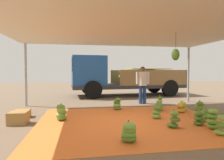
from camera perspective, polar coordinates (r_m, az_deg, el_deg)
ground_plane at (r=8.83m, az=0.53°, el=-7.27°), size 40.00×40.00×0.00m
tarp_orange at (r=5.96m, az=5.64°, el=-11.98°), size 5.46×4.53×0.01m
tent_canopy at (r=5.82m, az=6.06°, el=14.44°), size 8.00×7.00×2.78m
banana_bunch_0 at (r=6.39m, az=12.99°, el=-9.29°), size 0.39×0.40×0.45m
banana_bunch_1 at (r=7.94m, az=13.82°, el=-6.62°), size 0.26×0.28×0.57m
banana_bunch_2 at (r=4.24m, az=5.02°, el=-15.05°), size 0.39×0.43×0.47m
banana_bunch_3 at (r=5.73m, az=27.41°, el=-10.23°), size 0.41×0.41×0.58m
banana_bunch_4 at (r=7.53m, az=19.78°, el=-7.56°), size 0.43×0.40×0.44m
banana_bunch_5 at (r=6.19m, az=-14.63°, el=-9.31°), size 0.41×0.39×0.52m
banana_bunch_6 at (r=6.45m, az=25.81°, el=-9.41°), size 0.34×0.36×0.43m
banana_bunch_7 at (r=7.64m, az=1.56°, el=-7.09°), size 0.44×0.44×0.51m
banana_bunch_8 at (r=7.07m, az=24.22°, el=-7.88°), size 0.43×0.42×0.55m
banana_bunch_9 at (r=5.28m, az=29.43°, el=-11.65°), size 0.33×0.34×0.53m
banana_bunch_10 at (r=5.48m, az=17.68°, el=-11.09°), size 0.42×0.40×0.50m
banana_bunch_11 at (r=7.58m, az=13.75°, el=-7.34°), size 0.36×0.39×0.48m
banana_bunch_12 at (r=5.97m, az=24.11°, el=-10.38°), size 0.39×0.39×0.44m
cargo_truck_main at (r=12.20m, az=2.99°, el=0.98°), size 7.03×2.86×2.40m
worker_0 at (r=9.17m, az=8.97°, el=-0.58°), size 0.63×0.39×1.73m
crate_0 at (r=6.22m, az=-25.78°, el=-9.98°), size 0.52×0.46×0.35m
crate_1 at (r=7.07m, az=-24.71°, el=-8.89°), size 0.50×0.38×0.25m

